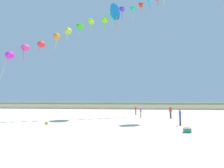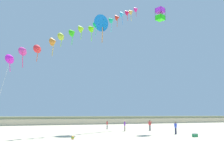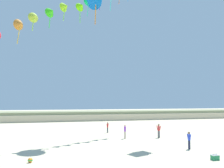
{
  "view_description": "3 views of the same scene",
  "coord_description": "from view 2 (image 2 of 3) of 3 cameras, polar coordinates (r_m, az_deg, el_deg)",
  "views": [
    {
      "loc": [
        3.21,
        -12.69,
        2.64
      ],
      "look_at": [
        -0.09,
        10.24,
        4.86
      ],
      "focal_mm": 28.0,
      "sensor_mm": 36.0,
      "label": 1
    },
    {
      "loc": [
        -12.52,
        -20.0,
        2.65
      ],
      "look_at": [
        0.08,
        11.19,
        6.98
      ],
      "focal_mm": 38.0,
      "sensor_mm": 36.0,
      "label": 2
    },
    {
      "loc": [
        -5.4,
        -13.5,
        4.6
      ],
      "look_at": [
        1.35,
        12.1,
        6.54
      ],
      "focal_mm": 38.0,
      "sensor_mm": 36.0,
      "label": 3
    }
  ],
  "objects": [
    {
      "name": "ground_plane",
      "position": [
        23.75,
        10.28,
        -13.62
      ],
      "size": [
        240.0,
        240.0,
        0.0
      ],
      "primitive_type": "plane",
      "color": "beige"
    },
    {
      "name": "dune_ridge",
      "position": [
        67.39,
        -11.41,
        -8.55
      ],
      "size": [
        120.0,
        10.69,
        2.13
      ],
      "color": "beige",
      "rests_on": "ground"
    },
    {
      "name": "person_near_left",
      "position": [
        43.47,
        -1.19,
        -9.66
      ],
      "size": [
        0.43,
        0.43,
        1.53
      ],
      "color": "#474C56",
      "rests_on": "ground"
    },
    {
      "name": "person_near_right",
      "position": [
        33.82,
        15.05,
        -9.95
      ],
      "size": [
        0.23,
        0.58,
        1.66
      ],
      "color": "#282D4C",
      "rests_on": "ground"
    },
    {
      "name": "person_mid_center",
      "position": [
        40.08,
        9.08,
        -9.59
      ],
      "size": [
        0.47,
        0.51,
        1.74
      ],
      "color": "#474C56",
      "rests_on": "ground"
    },
    {
      "name": "person_far_left",
      "position": [
        38.43,
        3.08,
        -9.78
      ],
      "size": [
        0.24,
        0.61,
        1.73
      ],
      "color": "#726656",
      "rests_on": "ground"
    },
    {
      "name": "kite_banner_string",
      "position": [
        39.86,
        -4.28,
        13.89
      ],
      "size": [
        26.61,
        17.73,
        26.02
      ],
      "color": "#CE1FC9"
    },
    {
      "name": "large_kite_low_lead",
      "position": [
        40.35,
        -2.31,
        14.53
      ],
      "size": [
        3.24,
        3.44,
        4.82
      ],
      "color": "blue"
    },
    {
      "name": "large_kite_mid_trail",
      "position": [
        43.53,
        11.52,
        16.14
      ],
      "size": [
        1.62,
        1.62,
        2.18
      ],
      "color": "#23E317"
    },
    {
      "name": "beach_cooler",
      "position": [
        30.3,
        19.33,
        -11.54
      ],
      "size": [
        0.58,
        0.41,
        0.46
      ],
      "color": "#23844C",
      "rests_on": "ground"
    },
    {
      "name": "beach_ball",
      "position": [
        26.41,
        -9.44,
        -12.6
      ],
      "size": [
        0.36,
        0.36,
        0.36
      ],
      "color": "orange",
      "rests_on": "ground"
    }
  ]
}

